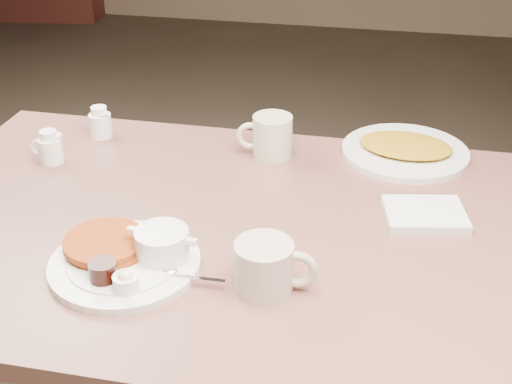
% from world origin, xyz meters
% --- Properties ---
extents(diner_table, '(1.50, 0.90, 0.75)m').
position_xyz_m(diner_table, '(0.00, 0.00, 0.58)').
color(diner_table, '#84564C').
rests_on(diner_table, ground).
extents(main_plate, '(0.35, 0.31, 0.07)m').
position_xyz_m(main_plate, '(-0.20, -0.17, 0.77)').
color(main_plate, silver).
rests_on(main_plate, diner_table).
extents(coffee_mug_near, '(0.15, 0.11, 0.09)m').
position_xyz_m(coffee_mug_near, '(0.06, -0.19, 0.80)').
color(coffee_mug_near, beige).
rests_on(coffee_mug_near, diner_table).
extents(napkin, '(0.18, 0.16, 0.02)m').
position_xyz_m(napkin, '(0.33, 0.10, 0.76)').
color(napkin, silver).
rests_on(napkin, diner_table).
extents(coffee_mug_far, '(0.14, 0.11, 0.10)m').
position_xyz_m(coffee_mug_far, '(-0.03, 0.32, 0.80)').
color(coffee_mug_far, beige).
rests_on(coffee_mug_far, diner_table).
extents(creamer_left, '(0.08, 0.07, 0.08)m').
position_xyz_m(creamer_left, '(-0.53, 0.18, 0.79)').
color(creamer_left, white).
rests_on(creamer_left, diner_table).
extents(creamer_right, '(0.07, 0.07, 0.08)m').
position_xyz_m(creamer_right, '(-0.47, 0.34, 0.79)').
color(creamer_right, white).
rests_on(creamer_right, diner_table).
extents(hash_plate, '(0.34, 0.34, 0.04)m').
position_xyz_m(hash_plate, '(0.29, 0.39, 0.76)').
color(hash_plate, silver).
rests_on(hash_plate, diner_table).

